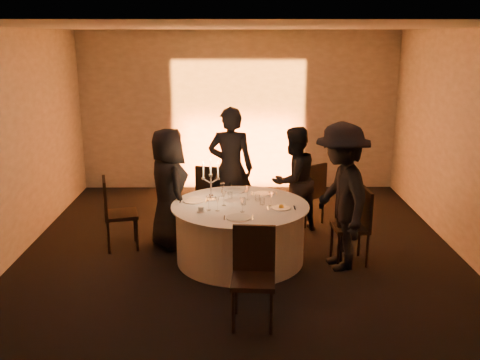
{
  "coord_description": "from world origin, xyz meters",
  "views": [
    {
      "loc": [
        -0.06,
        -6.63,
        2.92
      ],
      "look_at": [
        0.0,
        0.2,
        1.05
      ],
      "focal_mm": 40.0,
      "sensor_mm": 36.0,
      "label": 1
    }
  ],
  "objects_px": {
    "chair_back_right": "(310,190)",
    "coffee_cup": "(201,209)",
    "guest_back_left": "(231,168)",
    "candelabra": "(211,186)",
    "guest_left": "(169,189)",
    "chair_right": "(357,221)",
    "banquet_table": "(240,232)",
    "chair_left": "(114,209)",
    "chair_front": "(253,269)",
    "guest_right": "(341,197)",
    "guest_back_right": "(294,180)",
    "chair_back_left": "(210,189)"
  },
  "relations": [
    {
      "from": "chair_back_right",
      "to": "chair_right",
      "type": "bearing_deg",
      "value": 69.21
    },
    {
      "from": "banquet_table",
      "to": "guest_left",
      "type": "distance_m",
      "value": 1.2
    },
    {
      "from": "coffee_cup",
      "to": "candelabra",
      "type": "relative_size",
      "value": 0.19
    },
    {
      "from": "chair_back_left",
      "to": "guest_right",
      "type": "xyz_separation_m",
      "value": [
        1.74,
        -1.81,
        0.43
      ]
    },
    {
      "from": "guest_back_left",
      "to": "guest_back_right",
      "type": "bearing_deg",
      "value": 173.73
    },
    {
      "from": "coffee_cup",
      "to": "guest_right",
      "type": "bearing_deg",
      "value": 1.67
    },
    {
      "from": "chair_back_right",
      "to": "coffee_cup",
      "type": "bearing_deg",
      "value": 9.71
    },
    {
      "from": "chair_back_right",
      "to": "guest_left",
      "type": "relative_size",
      "value": 0.59
    },
    {
      "from": "guest_back_right",
      "to": "coffee_cup",
      "type": "xyz_separation_m",
      "value": [
        -1.3,
        -1.32,
        -0.01
      ]
    },
    {
      "from": "guest_back_right",
      "to": "coffee_cup",
      "type": "relative_size",
      "value": 14.7
    },
    {
      "from": "chair_back_right",
      "to": "guest_right",
      "type": "distance_m",
      "value": 1.66
    },
    {
      "from": "banquet_table",
      "to": "coffee_cup",
      "type": "xyz_separation_m",
      "value": [
        -0.49,
        -0.27,
        0.42
      ]
    },
    {
      "from": "guest_back_right",
      "to": "guest_back_left",
      "type": "bearing_deg",
      "value": -49.81
    },
    {
      "from": "guest_right",
      "to": "chair_back_left",
      "type": "bearing_deg",
      "value": -146.12
    },
    {
      "from": "banquet_table",
      "to": "chair_back_right",
      "type": "relative_size",
      "value": 1.82
    },
    {
      "from": "chair_back_right",
      "to": "guest_back_right",
      "type": "height_order",
      "value": "guest_back_right"
    },
    {
      "from": "coffee_cup",
      "to": "chair_front",
      "type": "bearing_deg",
      "value": -64.42
    },
    {
      "from": "candelabra",
      "to": "banquet_table",
      "type": "bearing_deg",
      "value": -26.32
    },
    {
      "from": "banquet_table",
      "to": "chair_front",
      "type": "distance_m",
      "value": 1.58
    },
    {
      "from": "banquet_table",
      "to": "chair_back_left",
      "type": "relative_size",
      "value": 1.96
    },
    {
      "from": "guest_left",
      "to": "chair_front",
      "type": "bearing_deg",
      "value": -178.68
    },
    {
      "from": "guest_back_left",
      "to": "guest_right",
      "type": "bearing_deg",
      "value": 139.4
    },
    {
      "from": "coffee_cup",
      "to": "chair_right",
      "type": "bearing_deg",
      "value": 5.41
    },
    {
      "from": "chair_right",
      "to": "candelabra",
      "type": "bearing_deg",
      "value": -101.69
    },
    {
      "from": "guest_left",
      "to": "candelabra",
      "type": "relative_size",
      "value": 2.89
    },
    {
      "from": "chair_left",
      "to": "chair_back_right",
      "type": "distance_m",
      "value": 3.01
    },
    {
      "from": "banquet_table",
      "to": "chair_front",
      "type": "height_order",
      "value": "chair_front"
    },
    {
      "from": "candelabra",
      "to": "chair_front",
      "type": "bearing_deg",
      "value": -73.73
    },
    {
      "from": "coffee_cup",
      "to": "chair_back_right",
      "type": "bearing_deg",
      "value": 45.95
    },
    {
      "from": "guest_right",
      "to": "coffee_cup",
      "type": "bearing_deg",
      "value": -98.28
    },
    {
      "from": "chair_left",
      "to": "guest_back_left",
      "type": "height_order",
      "value": "guest_back_left"
    },
    {
      "from": "chair_left",
      "to": "coffee_cup",
      "type": "height_order",
      "value": "chair_left"
    },
    {
      "from": "chair_back_right",
      "to": "guest_right",
      "type": "xyz_separation_m",
      "value": [
        0.15,
        -1.61,
        0.38
      ]
    },
    {
      "from": "chair_front",
      "to": "banquet_table",
      "type": "bearing_deg",
      "value": 98.67
    },
    {
      "from": "guest_back_left",
      "to": "candelabra",
      "type": "bearing_deg",
      "value": 82.52
    },
    {
      "from": "guest_right",
      "to": "guest_left",
      "type": "bearing_deg",
      "value": -117.83
    },
    {
      "from": "banquet_table",
      "to": "chair_left",
      "type": "relative_size",
      "value": 1.76
    },
    {
      "from": "chair_back_left",
      "to": "candelabra",
      "type": "distance_m",
      "value": 1.47
    },
    {
      "from": "banquet_table",
      "to": "guest_left",
      "type": "xyz_separation_m",
      "value": [
        -0.99,
        0.51,
        0.46
      ]
    },
    {
      "from": "guest_left",
      "to": "guest_back_left",
      "type": "xyz_separation_m",
      "value": [
        0.86,
        0.75,
        0.1
      ]
    },
    {
      "from": "chair_right",
      "to": "guest_right",
      "type": "xyz_separation_m",
      "value": [
        -0.25,
        -0.14,
        0.38
      ]
    },
    {
      "from": "banquet_table",
      "to": "coffee_cup",
      "type": "relative_size",
      "value": 16.36
    },
    {
      "from": "banquet_table",
      "to": "guest_back_left",
      "type": "bearing_deg",
      "value": 96.0
    },
    {
      "from": "chair_back_right",
      "to": "coffee_cup",
      "type": "distance_m",
      "value": 2.32
    },
    {
      "from": "banquet_table",
      "to": "guest_right",
      "type": "relative_size",
      "value": 0.95
    },
    {
      "from": "chair_left",
      "to": "banquet_table",
      "type": "bearing_deg",
      "value": -118.2
    },
    {
      "from": "banquet_table",
      "to": "chair_back_left",
      "type": "height_order",
      "value": "chair_back_left"
    },
    {
      "from": "chair_back_left",
      "to": "guest_back_right",
      "type": "xyz_separation_m",
      "value": [
        1.28,
        -0.54,
        0.29
      ]
    },
    {
      "from": "guest_back_right",
      "to": "chair_back_right",
      "type": "bearing_deg",
      "value": -169.91
    },
    {
      "from": "guest_back_right",
      "to": "guest_right",
      "type": "bearing_deg",
      "value": 72.21
    }
  ]
}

